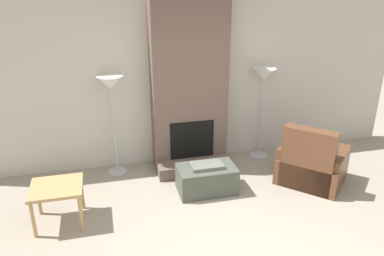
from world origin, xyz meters
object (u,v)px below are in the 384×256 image
object	(u,v)px
ottoman	(207,179)
armchair	(311,166)
side_table	(57,191)
floor_lamp_left	(111,90)
floor_lamp_right	(264,81)

from	to	relation	value
ottoman	armchair	distance (m)	1.57
armchair	side_table	xyz separation A→B (m)	(-3.55, -0.13, 0.16)
floor_lamp_left	floor_lamp_right	world-z (taller)	floor_lamp_left
ottoman	floor_lamp_left	size ratio (longest dim) A/B	0.53
side_table	floor_lamp_left	distance (m)	1.66
side_table	floor_lamp_right	xyz separation A→B (m)	(3.17, 1.16, 0.89)
ottoman	side_table	xyz separation A→B (m)	(-1.99, -0.27, 0.24)
armchair	side_table	bearing A→B (deg)	47.95
armchair	floor_lamp_right	bearing A→B (deg)	-24.01
armchair	side_table	world-z (taller)	armchair
floor_lamp_left	ottoman	bearing A→B (deg)	-36.15
floor_lamp_left	floor_lamp_right	distance (m)	2.40
side_table	floor_lamp_left	xyz separation A→B (m)	(0.77, 1.16, 0.91)
floor_lamp_right	side_table	bearing A→B (deg)	-159.93
ottoman	floor_lamp_left	distance (m)	1.89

